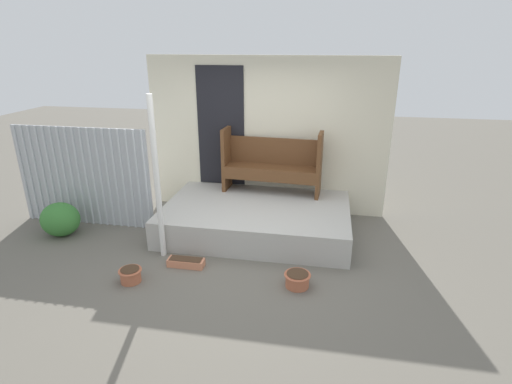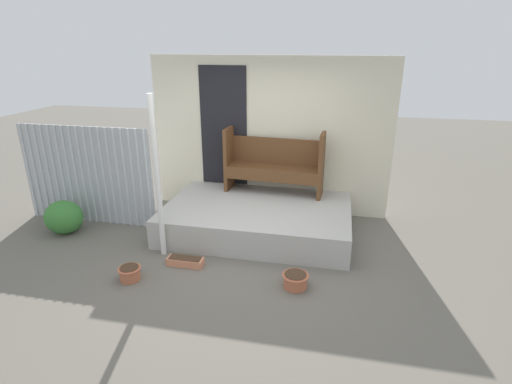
% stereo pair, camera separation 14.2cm
% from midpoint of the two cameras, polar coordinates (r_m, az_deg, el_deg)
% --- Properties ---
extents(ground_plane, '(24.00, 24.00, 0.00)m').
position_cam_midpoint_polar(ground_plane, '(5.54, -1.52, -9.60)').
color(ground_plane, '#666056').
extents(porch_slab, '(2.82, 1.82, 0.43)m').
position_cam_midpoint_polar(porch_slab, '(6.22, 0.88, -3.80)').
color(porch_slab, '#B2AFA8').
rests_on(porch_slab, ground_plane).
extents(house_wall, '(4.02, 0.08, 2.60)m').
position_cam_midpoint_polar(house_wall, '(6.75, 2.16, 7.96)').
color(house_wall, beige).
rests_on(house_wall, ground_plane).
extents(fence_corrugated, '(2.24, 0.05, 1.59)m').
position_cam_midpoint_polar(fence_corrugated, '(6.88, -22.47, 2.19)').
color(fence_corrugated, '#ADB2B7').
rests_on(fence_corrugated, ground_plane).
extents(support_post, '(0.08, 0.08, 2.21)m').
position_cam_midpoint_polar(support_post, '(5.37, -13.19, 1.78)').
color(support_post, white).
rests_on(support_post, ground_plane).
extents(bench, '(1.63, 0.50, 1.05)m').
position_cam_midpoint_polar(bench, '(6.55, 3.22, 4.34)').
color(bench, brown).
rests_on(bench, porch_slab).
extents(flower_pot_left, '(0.29, 0.29, 0.18)m').
position_cam_midpoint_polar(flower_pot_left, '(5.28, -16.85, -10.97)').
color(flower_pot_left, '#B26042').
rests_on(flower_pot_left, ground_plane).
extents(flower_pot_middle, '(0.33, 0.33, 0.18)m').
position_cam_midpoint_polar(flower_pot_middle, '(4.96, 6.47, -12.34)').
color(flower_pot_middle, '#B26042').
rests_on(flower_pot_middle, ground_plane).
extents(planter_box_rect, '(0.49, 0.17, 0.11)m').
position_cam_midpoint_polar(planter_box_rect, '(5.45, -9.31, -9.76)').
color(planter_box_rect, tan).
rests_on(planter_box_rect, ground_plane).
extents(shrub_by_fence, '(0.58, 0.53, 0.52)m').
position_cam_midpoint_polar(shrub_by_fence, '(6.80, -25.24, -3.26)').
color(shrub_by_fence, '#387A33').
rests_on(shrub_by_fence, ground_plane).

